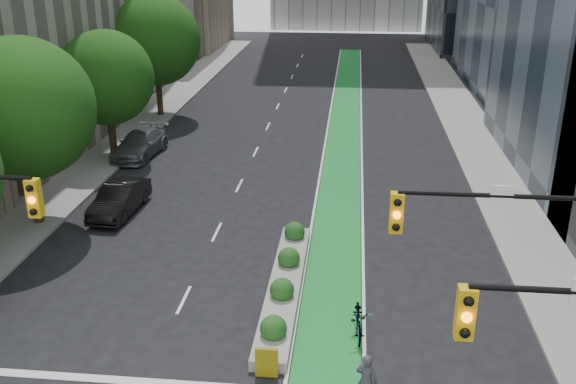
% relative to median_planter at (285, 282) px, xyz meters
% --- Properties ---
extents(sidewalk_left, '(3.60, 90.00, 0.15)m').
position_rel_median_planter_xyz_m(sidewalk_left, '(-13.00, 17.96, -0.30)').
color(sidewalk_left, gray).
rests_on(sidewalk_left, ground).
extents(sidewalk_right, '(3.60, 90.00, 0.15)m').
position_rel_median_planter_xyz_m(sidewalk_right, '(10.60, 17.96, -0.30)').
color(sidewalk_right, gray).
rests_on(sidewalk_right, ground).
extents(bike_lane_paint, '(2.20, 70.00, 0.01)m').
position_rel_median_planter_xyz_m(bike_lane_paint, '(1.80, 22.96, -0.37)').
color(bike_lane_paint, '#18862F').
rests_on(bike_lane_paint, ground).
extents(tree_mid, '(6.40, 6.40, 8.78)m').
position_rel_median_planter_xyz_m(tree_mid, '(-12.20, 4.96, 5.20)').
color(tree_mid, black).
rests_on(tree_mid, ground).
extents(tree_midfar, '(5.60, 5.60, 7.76)m').
position_rel_median_planter_xyz_m(tree_midfar, '(-12.20, 14.96, 4.57)').
color(tree_midfar, black).
rests_on(tree_midfar, ground).
extents(tree_far, '(6.60, 6.60, 9.00)m').
position_rel_median_planter_xyz_m(tree_far, '(-12.20, 24.96, 5.32)').
color(tree_far, black).
rests_on(tree_far, ground).
extents(signal_right, '(5.82, 0.51, 7.20)m').
position_rel_median_planter_xyz_m(signal_right, '(7.47, -6.57, 4.43)').
color(signal_right, black).
rests_on(signal_right, ground).
extents(median_planter, '(1.20, 10.26, 1.10)m').
position_rel_median_planter_xyz_m(median_planter, '(0.00, 0.00, 0.00)').
color(median_planter, gray).
rests_on(median_planter, ground).
extents(bicycle, '(0.86, 2.19, 1.13)m').
position_rel_median_planter_xyz_m(bicycle, '(2.81, -2.53, 0.19)').
color(bicycle, gray).
rests_on(bicycle, ground).
extents(cyclist, '(0.74, 0.60, 1.75)m').
position_rel_median_planter_xyz_m(cyclist, '(3.00, -6.22, 0.50)').
color(cyclist, '#37333D').
rests_on(cyclist, ground).
extents(parked_car_left_mid, '(1.88, 4.66, 1.51)m').
position_rel_median_planter_xyz_m(parked_car_left_mid, '(-8.85, 6.64, 0.38)').
color(parked_car_left_mid, black).
rests_on(parked_car_left_mid, ground).
extents(parked_car_left_far, '(2.65, 5.49, 1.54)m').
position_rel_median_planter_xyz_m(parked_car_left_far, '(-10.70, 15.47, 0.40)').
color(parked_car_left_far, slate).
rests_on(parked_car_left_far, ground).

